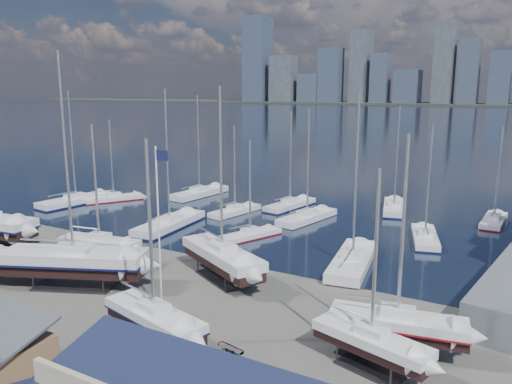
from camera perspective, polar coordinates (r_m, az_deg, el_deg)
The scene contains 24 objects.
ground at distance 43.84m, azimuth -13.98°, elevation -10.90°, with size 1400.00×1400.00×0.00m, color #605E59.
water at distance 340.53m, azimuth 25.17°, elevation 7.68°, with size 1400.00×600.00×0.40m, color #19243B.
skyline at distance 594.22m, azimuth 26.93°, elevation 12.52°, with size 639.14×43.80×107.69m.
sailboat_cradle_2 at distance 50.70m, azimuth -17.44°, elevation -5.67°, with size 8.37×3.53×13.45m.
sailboat_cradle_3 at distance 45.44m, azimuth -20.09°, elevation -7.43°, with size 12.64×8.07×19.57m.
sailboat_cradle_4 at distance 44.38m, azimuth -3.88°, elevation -7.37°, with size 10.52×7.37×16.83m.
sailboat_cradle_5 at distance 34.12m, azimuth -11.57°, elevation -13.92°, with size 8.63×4.19×13.63m.
sailboat_cradle_6 at distance 33.87m, azimuth 15.84°, elevation -14.31°, with size 8.86×3.91×14.01m.
sailboat_cradle_7 at distance 31.59m, azimuth 13.04°, elevation -16.30°, with size 7.61×3.91×12.27m.
sailboat_moored_0 at distance 78.09m, azimuth -19.86°, elevation -1.10°, with size 4.56×11.82×17.22m.
sailboat_moored_1 at distance 78.48m, azimuth -15.93°, elevation -0.80°, with size 6.44×8.61×12.83m.
sailboat_moored_2 at distance 79.47m, azimuth -6.47°, elevation -0.26°, with size 4.02×11.18×16.54m.
sailboat_moored_3 at distance 61.77m, azimuth -9.83°, elevation -3.80°, with size 4.41×11.94×17.45m.
sailboat_moored_4 at distance 67.72m, azimuth -2.42°, elevation -2.27°, with size 3.75×8.62×12.59m.
sailboat_moored_5 at distance 71.22m, azimuth 3.90°, elevation -1.61°, with size 4.17×9.87×14.29m.
sailboat_moored_6 at distance 56.78m, azimuth -0.67°, elevation -5.00°, with size 4.86×8.03×11.62m.
sailboat_moored_7 at distance 64.44m, azimuth 5.85°, elevation -3.04°, with size 4.59×10.29×15.02m.
sailboat_moored_8 at distance 71.97m, azimuth 15.50°, elevation -1.87°, with size 5.21×10.45×15.05m.
sailboat_moored_9 at distance 48.87m, azimuth 10.99°, elevation -7.99°, with size 4.92×11.66×17.07m.
sailboat_moored_10 at distance 58.74m, azimuth 18.74°, elevation -5.07°, with size 4.85×9.39×13.52m.
sailboat_moored_11 at distance 69.46m, azimuth 25.52°, elevation -3.07°, with size 2.70×8.58×12.69m.
car_c at distance 32.67m, azimuth -20.36°, elevation -18.19°, with size 2.23×4.85×1.35m, color gray.
car_d at distance 30.04m, azimuth -6.39°, elevation -20.08°, with size 2.17×5.33×1.55m, color gray.
flagpole at distance 36.37m, azimuth -10.98°, elevation -3.21°, with size 1.12×0.12×12.69m.
Camera 1 is at (28.52, -38.92, 16.49)m, focal length 35.00 mm.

